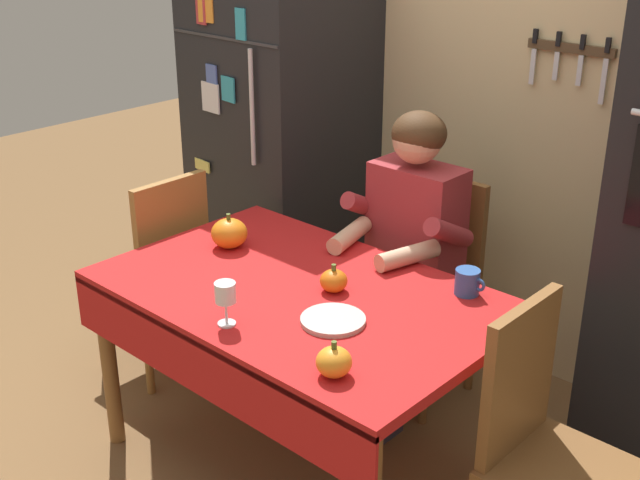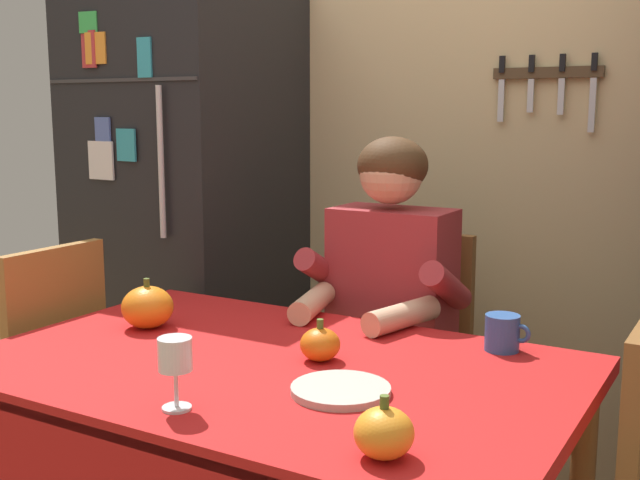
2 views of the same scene
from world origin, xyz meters
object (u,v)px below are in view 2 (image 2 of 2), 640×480
object	(u,v)px
dining_table	(267,399)
seated_person	(382,309)
chair_left_side	(37,380)
pumpkin_large	(147,307)
serving_tray	(340,390)
chair_behind_person	(406,364)
coffee_mug	(503,333)
refrigerator	(189,220)
wine_glass	(177,358)
pumpkin_medium	(320,344)
pumpkin_small	(384,433)

from	to	relation	value
dining_table	seated_person	distance (m)	0.61
dining_table	chair_left_side	world-z (taller)	chair_left_side
pumpkin_large	serving_tray	bearing A→B (deg)	-14.49
chair_behind_person	coffee_mug	xyz separation A→B (m)	(0.43, -0.41, 0.27)
dining_table	serving_tray	world-z (taller)	serving_tray
refrigerator	wine_glass	distance (m)	1.53
coffee_mug	dining_table	bearing A→B (deg)	-139.24
refrigerator	serving_tray	world-z (taller)	refrigerator
coffee_mug	pumpkin_medium	world-z (taller)	pumpkin_medium
dining_table	pumpkin_small	world-z (taller)	pumpkin_small
pumpkin_large	pumpkin_small	size ratio (longest dim) A/B	1.26
chair_left_side	coffee_mug	bearing A→B (deg)	12.21
pumpkin_small	seated_person	bearing A→B (deg)	115.74
coffee_mug	wine_glass	bearing A→B (deg)	-122.14
coffee_mug	pumpkin_large	xyz separation A→B (m)	(-0.89, -0.28, 0.01)
refrigerator	pumpkin_small	world-z (taller)	refrigerator
dining_table	pumpkin_large	bearing A→B (deg)	167.77
chair_left_side	pumpkin_medium	bearing A→B (deg)	-0.05
chair_left_side	serving_tray	size ratio (longest dim) A/B	4.44
seated_person	pumpkin_medium	size ratio (longest dim) A/B	12.40
seated_person	pumpkin_large	size ratio (longest dim) A/B	8.95
dining_table	coffee_mug	size ratio (longest dim) A/B	12.51
pumpkin_medium	wine_glass	bearing A→B (deg)	-102.41
refrigerator	dining_table	world-z (taller)	refrigerator
dining_table	pumpkin_large	size ratio (longest dim) A/B	10.06
pumpkin_medium	coffee_mug	bearing A→B (deg)	39.98
coffee_mug	pumpkin_large	distance (m)	0.93
seated_person	pumpkin_medium	world-z (taller)	seated_person
seated_person	pumpkin_medium	bearing A→B (deg)	-80.56
chair_left_side	pumpkin_medium	world-z (taller)	chair_left_side
seated_person	chair_left_side	xyz separation A→B (m)	(-0.91, -0.51, -0.23)
chair_behind_person	wine_glass	distance (m)	1.16
dining_table	wine_glass	bearing A→B (deg)	-89.17
refrigerator	wine_glass	world-z (taller)	refrigerator
pumpkin_large	refrigerator	bearing A→B (deg)	122.47
chair_left_side	pumpkin_small	world-z (taller)	chair_left_side
pumpkin_large	pumpkin_small	xyz separation A→B (m)	(0.90, -0.40, -0.01)
pumpkin_large	pumpkin_small	bearing A→B (deg)	-24.18
seated_person	wine_glass	distance (m)	0.92
pumpkin_large	pumpkin_medium	bearing A→B (deg)	-0.95
pumpkin_small	coffee_mug	bearing A→B (deg)	90.42
refrigerator	chair_behind_person	bearing A→B (deg)	-5.39
chair_behind_person	pumpkin_large	size ratio (longest dim) A/B	6.68
dining_table	seated_person	size ratio (longest dim) A/B	1.12
pumpkin_large	pumpkin_medium	size ratio (longest dim) A/B	1.39
seated_person	chair_left_side	bearing A→B (deg)	-150.47
chair_left_side	chair_behind_person	bearing A→B (deg)	37.75
pumpkin_small	wine_glass	bearing A→B (deg)	-178.76
dining_table	chair_behind_person	world-z (taller)	chair_behind_person
seated_person	wine_glass	size ratio (longest dim) A/B	8.52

